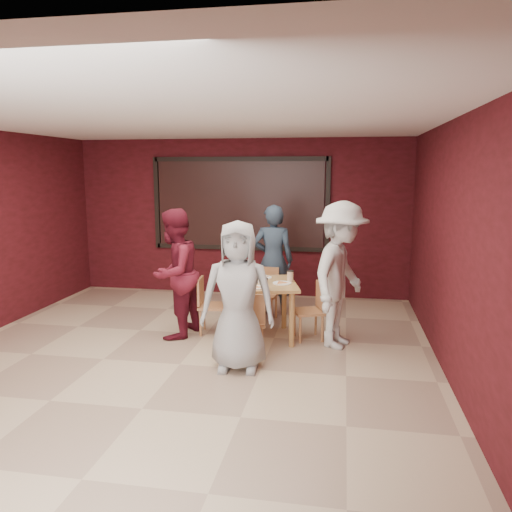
% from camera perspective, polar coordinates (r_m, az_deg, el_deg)
% --- Properties ---
extents(floor, '(7.00, 7.00, 0.00)m').
position_cam_1_polar(floor, '(6.04, -8.70, -12.14)').
color(floor, tan).
rests_on(floor, ground).
extents(window_blinds, '(3.00, 0.02, 1.50)m').
position_cam_1_polar(window_blinds, '(8.96, -1.89, 5.97)').
color(window_blinds, black).
extents(dining_table, '(1.17, 1.17, 0.92)m').
position_cam_1_polar(dining_table, '(6.68, 0.37, -3.84)').
color(dining_table, '#B27949').
rests_on(dining_table, floor).
extents(chair_front, '(0.47, 0.47, 0.79)m').
position_cam_1_polar(chair_front, '(6.10, -0.87, -7.34)').
color(chair_front, '#BF7A4A').
rests_on(chair_front, floor).
extents(chair_back, '(0.41, 0.41, 0.79)m').
position_cam_1_polar(chair_back, '(7.57, 1.03, -3.96)').
color(chair_back, '#BF7A4A').
rests_on(chair_back, floor).
extents(chair_left, '(0.42, 0.42, 0.78)m').
position_cam_1_polar(chair_left, '(6.96, -5.49, -5.27)').
color(chair_left, '#BF7A4A').
rests_on(chair_left, floor).
extents(chair_right, '(0.48, 0.48, 0.77)m').
position_cam_1_polar(chair_right, '(6.74, 6.56, -5.86)').
color(chair_right, '#BF7A4A').
rests_on(chair_right, floor).
extents(diner_front, '(0.87, 0.61, 1.70)m').
position_cam_1_polar(diner_front, '(5.60, -2.09, -4.61)').
color(diner_front, '#A1A1A1').
rests_on(diner_front, floor).
extents(diner_back, '(0.66, 0.46, 1.73)m').
position_cam_1_polar(diner_back, '(7.76, 1.97, -0.48)').
color(diner_back, '#2C3C4E').
rests_on(diner_back, floor).
extents(diner_left, '(0.82, 0.96, 1.74)m').
position_cam_1_polar(diner_left, '(6.79, -9.32, -2.01)').
color(diner_left, maroon).
rests_on(diner_left, floor).
extents(diner_right, '(1.06, 1.37, 1.87)m').
position_cam_1_polar(diner_right, '(6.40, 9.65, -2.16)').
color(diner_right, silver).
rests_on(diner_right, floor).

